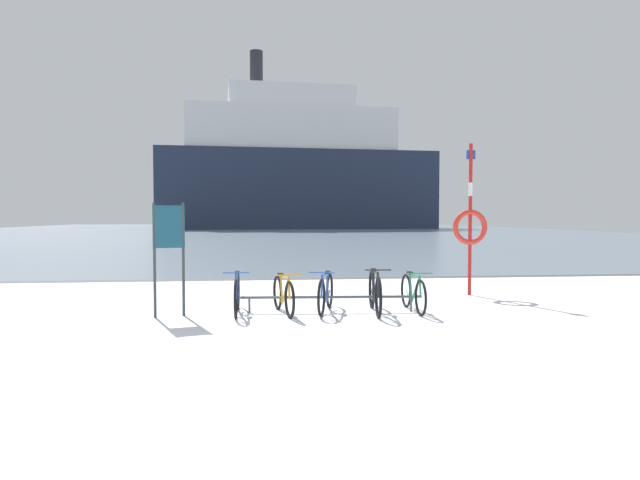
% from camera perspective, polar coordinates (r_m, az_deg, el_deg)
% --- Properties ---
extents(ground, '(80.00, 132.00, 0.08)m').
position_cam_1_polar(ground, '(59.81, -6.10, 0.67)').
color(ground, white).
extents(bike_rack, '(3.34, 0.26, 0.31)m').
position_cam_1_polar(bike_rack, '(10.49, 1.09, -5.88)').
color(bike_rack, '#4C5156').
rests_on(bike_rack, ground).
extents(bicycle_0, '(0.46, 1.67, 0.81)m').
position_cam_1_polar(bicycle_0, '(10.38, -8.41, -5.44)').
color(bicycle_0, black).
rests_on(bicycle_0, ground).
extents(bicycle_1, '(0.48, 1.62, 0.76)m').
position_cam_1_polar(bicycle_1, '(10.32, -3.73, -5.57)').
color(bicycle_1, black).
rests_on(bicycle_1, ground).
extents(bicycle_2, '(0.58, 1.61, 0.79)m').
position_cam_1_polar(bicycle_2, '(10.47, 0.58, -5.39)').
color(bicycle_2, black).
rests_on(bicycle_2, ground).
extents(bicycle_3, '(0.46, 1.82, 0.85)m').
position_cam_1_polar(bicycle_3, '(10.43, 5.58, -5.29)').
color(bicycle_3, black).
rests_on(bicycle_3, ground).
extents(bicycle_4, '(0.46, 1.64, 0.77)m').
position_cam_1_polar(bicycle_4, '(10.67, 9.41, -5.32)').
color(bicycle_4, black).
rests_on(bicycle_4, ground).
extents(info_sign, '(0.54, 0.19, 2.02)m').
position_cam_1_polar(info_sign, '(10.27, -15.06, 0.07)').
color(info_sign, '#33383D').
rests_on(info_sign, ground).
extents(rescue_post, '(0.80, 0.12, 3.41)m').
position_cam_1_polar(rescue_post, '(13.09, 14.97, 1.58)').
color(rescue_post, red).
rests_on(rescue_post, ground).
extents(ferry_ship, '(39.72, 12.82, 25.10)m').
position_cam_1_polar(ferry_ship, '(81.71, -2.50, 7.09)').
color(ferry_ship, '#232D47').
rests_on(ferry_ship, ground).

